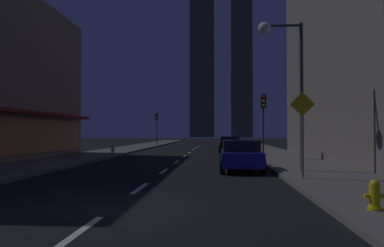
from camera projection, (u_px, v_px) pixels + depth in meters
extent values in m
cube|color=black|center=(195.00, 149.00, 40.61)|extent=(78.00, 136.00, 0.10)
cube|color=#605E59|center=(258.00, 148.00, 40.12)|extent=(4.00, 76.00, 0.15)
cube|color=#605E59|center=(133.00, 148.00, 41.11)|extent=(4.00, 76.00, 0.15)
cube|color=silver|center=(81.00, 231.00, 6.71)|extent=(0.16, 2.20, 0.01)
cube|color=silver|center=(140.00, 188.00, 11.89)|extent=(0.16, 2.20, 0.01)
cube|color=silver|center=(164.00, 171.00, 17.08)|extent=(0.16, 2.20, 0.01)
cube|color=silver|center=(176.00, 162.00, 22.26)|extent=(0.16, 2.20, 0.01)
cube|color=silver|center=(184.00, 156.00, 27.45)|extent=(0.16, 2.20, 0.01)
cube|color=silver|center=(190.00, 153.00, 32.63)|extent=(0.16, 2.20, 0.01)
cube|color=silver|center=(193.00, 150.00, 37.82)|extent=(0.16, 2.20, 0.01)
cube|color=silver|center=(196.00, 148.00, 43.01)|extent=(0.16, 2.20, 0.01)
cube|color=silver|center=(199.00, 146.00, 48.19)|extent=(0.16, 2.20, 0.01)
cube|color=#D88C3F|center=(12.00, 136.00, 20.41)|extent=(0.10, 19.53, 2.20)
cube|color=maroon|center=(19.00, 111.00, 20.41)|extent=(0.90, 20.13, 0.20)
cube|color=#4A4637|center=(202.00, 62.00, 136.23)|extent=(8.95, 5.31, 56.49)
cube|color=brown|center=(241.00, 45.00, 123.56)|extent=(7.26, 5.21, 62.65)
cube|color=navy|center=(241.00, 158.00, 17.23)|extent=(1.80, 4.20, 0.65)
cube|color=black|center=(241.00, 146.00, 17.04)|extent=(1.64, 2.00, 0.55)
cylinder|color=black|center=(222.00, 161.00, 18.68)|extent=(0.22, 0.68, 0.68)
cylinder|color=black|center=(256.00, 161.00, 18.56)|extent=(0.22, 0.68, 0.68)
cylinder|color=black|center=(222.00, 166.00, 15.89)|extent=(0.22, 0.68, 0.68)
cylinder|color=black|center=(263.00, 167.00, 15.76)|extent=(0.22, 0.68, 0.68)
sphere|color=white|center=(228.00, 154.00, 19.31)|extent=(0.18, 0.18, 0.18)
sphere|color=white|center=(249.00, 154.00, 19.23)|extent=(0.18, 0.18, 0.18)
cube|color=black|center=(230.00, 146.00, 33.16)|extent=(1.80, 4.20, 0.65)
cube|color=black|center=(230.00, 139.00, 32.97)|extent=(1.64, 2.00, 0.55)
cylinder|color=black|center=(220.00, 148.00, 34.61)|extent=(0.22, 0.68, 0.68)
cylinder|color=black|center=(238.00, 148.00, 34.48)|extent=(0.22, 0.68, 0.68)
cylinder|color=black|center=(220.00, 149.00, 31.82)|extent=(0.22, 0.68, 0.68)
cylinder|color=black|center=(240.00, 149.00, 31.69)|extent=(0.22, 0.68, 0.68)
sphere|color=white|center=(223.00, 144.00, 35.24)|extent=(0.18, 0.18, 0.18)
sphere|color=white|center=(235.00, 144.00, 35.16)|extent=(0.18, 0.18, 0.18)
cylinder|color=yellow|center=(374.00, 197.00, 7.87)|extent=(0.22, 0.22, 0.55)
sphere|color=yellow|center=(374.00, 184.00, 7.88)|extent=(0.21, 0.21, 0.21)
cylinder|color=yellow|center=(375.00, 209.00, 7.87)|extent=(0.30, 0.30, 0.06)
cylinder|color=yellow|center=(367.00, 196.00, 7.88)|extent=(0.10, 0.10, 0.10)
cylinder|color=yellow|center=(382.00, 196.00, 7.86)|extent=(0.10, 0.10, 0.10)
cylinder|color=#B2B2B2|center=(113.00, 150.00, 29.27)|extent=(0.22, 0.22, 0.55)
sphere|color=#B2B2B2|center=(113.00, 146.00, 29.28)|extent=(0.21, 0.21, 0.21)
cylinder|color=#B2B2B2|center=(113.00, 153.00, 29.27)|extent=(0.30, 0.30, 0.06)
cylinder|color=#B2B2B2|center=(111.00, 149.00, 29.28)|extent=(0.10, 0.10, 0.10)
cylinder|color=#B2B2B2|center=(115.00, 149.00, 29.26)|extent=(0.10, 0.10, 0.10)
cylinder|color=#2D2D2D|center=(263.00, 126.00, 23.89)|extent=(0.12, 0.12, 4.20)
cube|color=black|center=(263.00, 101.00, 23.73)|extent=(0.32, 0.24, 0.90)
sphere|color=red|center=(264.00, 97.00, 23.60)|extent=(0.18, 0.18, 0.18)
sphere|color=#F2B20C|center=(264.00, 101.00, 23.60)|extent=(0.18, 0.18, 0.18)
sphere|color=#19D833|center=(264.00, 105.00, 23.59)|extent=(0.18, 0.18, 0.18)
cylinder|color=#2D2D2D|center=(157.00, 129.00, 48.06)|extent=(0.12, 0.12, 4.20)
cube|color=black|center=(157.00, 117.00, 47.89)|extent=(0.32, 0.24, 0.90)
sphere|color=red|center=(156.00, 115.00, 47.77)|extent=(0.18, 0.18, 0.18)
sphere|color=#F2B20C|center=(156.00, 117.00, 47.76)|extent=(0.18, 0.18, 0.18)
sphere|color=#19D833|center=(156.00, 119.00, 47.76)|extent=(0.18, 0.18, 0.18)
cylinder|color=#38383D|center=(302.00, 96.00, 15.99)|extent=(0.16, 0.16, 6.50)
cylinder|color=#38383D|center=(283.00, 26.00, 16.12)|extent=(1.60, 0.12, 0.12)
sphere|color=#FCF7CC|center=(264.00, 28.00, 16.17)|extent=(0.56, 0.56, 0.56)
cylinder|color=slate|center=(302.00, 145.00, 13.26)|extent=(0.08, 0.08, 2.40)
cube|color=yellow|center=(302.00, 104.00, 13.26)|extent=(0.91, 0.03, 0.91)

